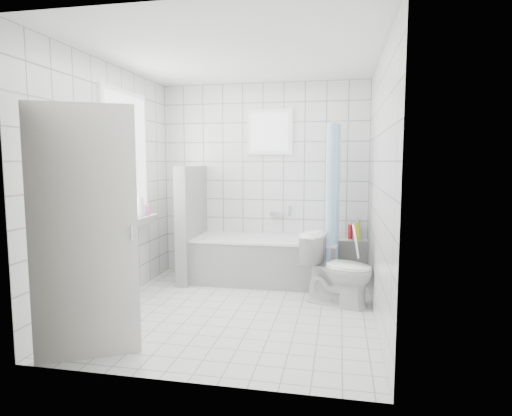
# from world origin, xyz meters

# --- Properties ---
(ground) EXTENTS (3.00, 3.00, 0.00)m
(ground) POSITION_xyz_m (0.00, 0.00, 0.00)
(ground) COLOR white
(ground) RESTS_ON ground
(ceiling) EXTENTS (3.00, 3.00, 0.00)m
(ceiling) POSITION_xyz_m (0.00, 0.00, 2.60)
(ceiling) COLOR white
(ceiling) RESTS_ON ground
(wall_back) EXTENTS (2.80, 0.02, 2.60)m
(wall_back) POSITION_xyz_m (0.00, 1.50, 1.30)
(wall_back) COLOR white
(wall_back) RESTS_ON ground
(wall_front) EXTENTS (2.80, 0.02, 2.60)m
(wall_front) POSITION_xyz_m (0.00, -1.50, 1.30)
(wall_front) COLOR white
(wall_front) RESTS_ON ground
(wall_left) EXTENTS (0.02, 3.00, 2.60)m
(wall_left) POSITION_xyz_m (-1.40, 0.00, 1.30)
(wall_left) COLOR white
(wall_left) RESTS_ON ground
(wall_right) EXTENTS (0.02, 3.00, 2.60)m
(wall_right) POSITION_xyz_m (1.40, 0.00, 1.30)
(wall_right) COLOR white
(wall_right) RESTS_ON ground
(window_left) EXTENTS (0.01, 0.90, 1.40)m
(window_left) POSITION_xyz_m (-1.35, 0.30, 1.60)
(window_left) COLOR white
(window_left) RESTS_ON wall_left
(window_back) EXTENTS (0.50, 0.01, 0.50)m
(window_back) POSITION_xyz_m (0.10, 1.46, 1.95)
(window_back) COLOR white
(window_back) RESTS_ON wall_back
(window_sill) EXTENTS (0.18, 1.02, 0.08)m
(window_sill) POSITION_xyz_m (-1.31, 0.30, 0.86)
(window_sill) COLOR white
(window_sill) RESTS_ON wall_left
(door) EXTENTS (0.72, 0.42, 2.00)m
(door) POSITION_xyz_m (-0.90, -1.29, 1.00)
(door) COLOR silver
(door) RESTS_ON ground
(bathtub) EXTENTS (1.82, 0.77, 0.58)m
(bathtub) POSITION_xyz_m (0.10, 1.12, 0.29)
(bathtub) COLOR white
(bathtub) RESTS_ON ground
(partition_wall) EXTENTS (0.15, 0.85, 1.50)m
(partition_wall) POSITION_xyz_m (-0.88, 1.07, 0.75)
(partition_wall) COLOR white
(partition_wall) RESTS_ON ground
(tiled_ledge) EXTENTS (0.40, 0.24, 0.55)m
(tiled_ledge) POSITION_xyz_m (1.23, 1.38, 0.28)
(tiled_ledge) COLOR white
(tiled_ledge) RESTS_ON ground
(toilet) EXTENTS (0.86, 0.66, 0.78)m
(toilet) POSITION_xyz_m (1.03, 0.42, 0.39)
(toilet) COLOR white
(toilet) RESTS_ON ground
(curtain_rod) EXTENTS (0.02, 0.80, 0.02)m
(curtain_rod) POSITION_xyz_m (0.95, 1.10, 2.00)
(curtain_rod) COLOR silver
(curtain_rod) RESTS_ON wall_back
(shower_curtain) EXTENTS (0.14, 0.48, 1.78)m
(shower_curtain) POSITION_xyz_m (0.95, 0.97, 1.10)
(shower_curtain) COLOR #56B4FC
(shower_curtain) RESTS_ON curtain_rod
(tub_faucet) EXTENTS (0.18, 0.06, 0.06)m
(tub_faucet) POSITION_xyz_m (0.20, 1.46, 0.85)
(tub_faucet) COLOR silver
(tub_faucet) RESTS_ON wall_back
(sill_bottles) EXTENTS (0.15, 0.62, 0.33)m
(sill_bottles) POSITION_xyz_m (-1.30, 0.37, 1.03)
(sill_bottles) COLOR #2FB5D7
(sill_bottles) RESTS_ON window_sill
(ledge_bottles) EXTENTS (0.15, 0.17, 0.24)m
(ledge_bottles) POSITION_xyz_m (1.24, 1.37, 0.66)
(ledge_bottles) COLOR #162AB5
(ledge_bottles) RESTS_ON tiled_ledge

